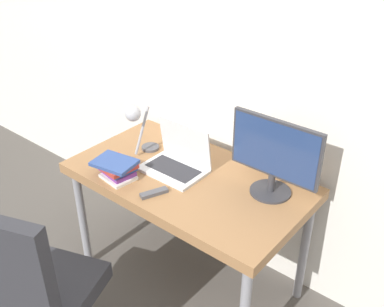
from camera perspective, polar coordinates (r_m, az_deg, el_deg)
name	(u,v)px	position (r m, az deg, el deg)	size (l,w,h in m)	color
wall_back	(237,64)	(2.55, 5.80, 11.28)	(8.00, 0.05, 2.60)	silver
desk	(188,187)	(2.51, -0.50, -4.22)	(1.32, 0.74, 0.78)	#996B42
laptop	(177,161)	(2.50, -1.91, -0.92)	(0.35, 0.25, 0.26)	silver
monitor	(274,155)	(2.25, 10.43, -0.15)	(0.49, 0.21, 0.41)	#333338
desk_lamp	(137,122)	(2.57, -6.99, 4.05)	(0.11, 0.22, 0.32)	#4C4C51
office_chair	(29,286)	(2.23, -19.94, -15.52)	(0.61, 0.60, 1.06)	black
book_stack	(116,168)	(2.47, -9.58, -1.80)	(0.25, 0.20, 0.10)	silver
tv_remote	(154,193)	(2.32, -4.85, -5.01)	(0.09, 0.15, 0.02)	#4C4C51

